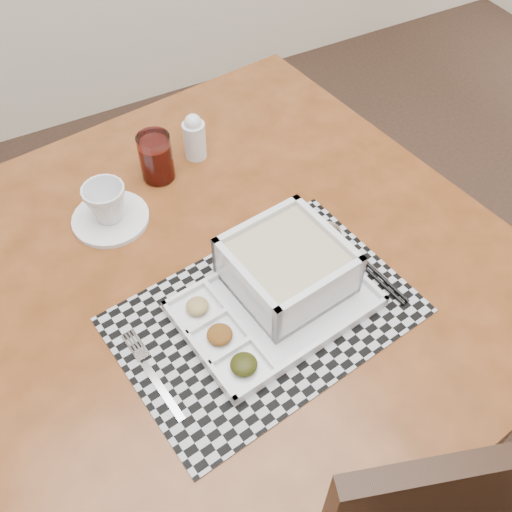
{
  "coord_description": "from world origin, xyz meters",
  "views": [
    {
      "loc": [
        -0.19,
        0.26,
        1.58
      ],
      "look_at": [
        0.09,
        0.79,
        0.86
      ],
      "focal_mm": 40.0,
      "sensor_mm": 36.0,
      "label": 1
    }
  ],
  "objects_px": {
    "serving_tray": "(283,278)",
    "juice_glass": "(156,159)",
    "creamer_bottle": "(194,137)",
    "cup": "(106,203)",
    "dining_table": "(223,291)"
  },
  "relations": [
    {
      "from": "dining_table",
      "to": "juice_glass",
      "type": "height_order",
      "value": "juice_glass"
    },
    {
      "from": "serving_tray",
      "to": "juice_glass",
      "type": "bearing_deg",
      "value": 101.7
    },
    {
      "from": "dining_table",
      "to": "creamer_bottle",
      "type": "distance_m",
      "value": 0.34
    },
    {
      "from": "cup",
      "to": "juice_glass",
      "type": "bearing_deg",
      "value": 37.84
    },
    {
      "from": "cup",
      "to": "creamer_bottle",
      "type": "distance_m",
      "value": 0.25
    },
    {
      "from": "serving_tray",
      "to": "creamer_bottle",
      "type": "xyz_separation_m",
      "value": [
        0.02,
        0.41,
        0.01
      ]
    },
    {
      "from": "serving_tray",
      "to": "creamer_bottle",
      "type": "relative_size",
      "value": 3.29
    },
    {
      "from": "dining_table",
      "to": "juice_glass",
      "type": "bearing_deg",
      "value": 92.09
    },
    {
      "from": "serving_tray",
      "to": "creamer_bottle",
      "type": "bearing_deg",
      "value": 87.54
    },
    {
      "from": "creamer_bottle",
      "to": "dining_table",
      "type": "bearing_deg",
      "value": -105.86
    },
    {
      "from": "serving_tray",
      "to": "juice_glass",
      "type": "distance_m",
      "value": 0.39
    },
    {
      "from": "cup",
      "to": "juice_glass",
      "type": "distance_m",
      "value": 0.15
    },
    {
      "from": "cup",
      "to": "serving_tray",
      "type": "bearing_deg",
      "value": -47.26
    },
    {
      "from": "serving_tray",
      "to": "dining_table",
      "type": "bearing_deg",
      "value": 123.66
    },
    {
      "from": "cup",
      "to": "juice_glass",
      "type": "relative_size",
      "value": 0.79
    }
  ]
}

